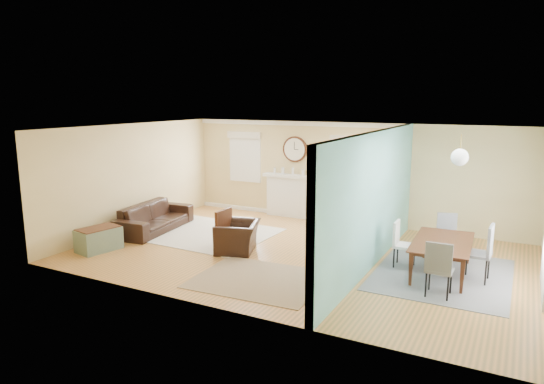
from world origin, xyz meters
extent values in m
plane|color=olive|center=(0.00, 0.00, 0.00)|extent=(9.00, 9.00, 0.00)
cube|color=tan|center=(0.00, 3.00, 1.30)|extent=(9.00, 0.02, 2.60)
cube|color=tan|center=(0.00, -3.00, 1.30)|extent=(9.00, 0.02, 2.60)
cube|color=tan|center=(-4.50, 0.00, 1.30)|extent=(0.02, 6.00, 2.60)
cube|color=white|center=(0.00, 0.00, 2.60)|extent=(9.00, 6.00, 0.02)
cube|color=tan|center=(1.50, 1.40, 1.30)|extent=(0.12, 3.20, 2.60)
cube|color=tan|center=(1.50, -2.50, 1.30)|extent=(0.12, 1.00, 2.60)
cube|color=tan|center=(1.50, -1.10, 2.40)|extent=(0.12, 1.80, 0.40)
cube|color=white|center=(1.43, -0.20, 1.10)|extent=(0.04, 0.12, 2.20)
cube|color=white|center=(1.43, -2.00, 1.10)|extent=(0.04, 0.12, 2.20)
cube|color=white|center=(1.43, -1.10, 2.20)|extent=(0.04, 1.92, 0.12)
cube|color=#60ADA3|center=(1.57, 0.00, 1.30)|extent=(0.02, 6.00, 2.60)
cube|color=white|center=(-1.50, 2.88, 0.55)|extent=(1.50, 0.24, 1.10)
cube|color=white|center=(-1.50, 2.85, 1.13)|extent=(1.70, 0.30, 0.08)
cube|color=black|center=(-1.50, 2.98, 0.50)|extent=(0.85, 0.02, 0.75)
cube|color=gold|center=(-1.50, 2.87, 0.42)|extent=(0.85, 0.02, 0.62)
cylinder|color=#4C2411|center=(-1.50, 2.97, 1.85)|extent=(0.70, 0.06, 0.70)
cylinder|color=silver|center=(-1.50, 2.94, 1.85)|extent=(0.60, 0.01, 0.60)
cube|color=black|center=(-1.50, 2.93, 1.95)|extent=(0.02, 0.01, 0.20)
cube|color=black|center=(-1.44, 2.93, 1.85)|extent=(0.12, 0.01, 0.02)
cube|color=white|center=(-3.05, 2.98, 1.55)|extent=(0.90, 0.03, 1.30)
cube|color=white|center=(-3.05, 2.95, 1.55)|extent=(1.00, 0.04, 1.40)
cube|color=beige|center=(-3.05, 2.91, 2.18)|extent=(1.05, 0.10, 0.18)
cube|color=white|center=(0.05, 2.98, 1.55)|extent=(0.90, 0.03, 1.30)
cube|color=white|center=(0.05, 2.95, 1.55)|extent=(1.00, 0.04, 1.40)
cube|color=beige|center=(0.05, 2.91, 2.18)|extent=(1.05, 0.10, 0.18)
cylinder|color=gold|center=(3.00, 0.00, 2.45)|extent=(0.02, 0.02, 0.30)
sphere|color=white|center=(3.00, 0.00, 2.20)|extent=(0.30, 0.30, 0.30)
cube|color=beige|center=(-2.59, 0.39, 0.01)|extent=(3.02, 2.64, 0.02)
cube|color=#9B8466|center=(-0.05, -1.66, 0.01)|extent=(2.34, 1.96, 0.01)
cube|color=slate|center=(2.83, 0.14, 0.01)|extent=(2.33, 2.91, 0.01)
imported|color=black|center=(-3.92, 0.05, 0.33)|extent=(1.18, 2.37, 0.66)
imported|color=black|center=(-1.25, -0.41, 0.32)|extent=(1.13, 1.21, 0.63)
imported|color=#177B4D|center=(0.40, 2.07, 0.31)|extent=(0.93, 0.94, 0.63)
cube|color=slate|center=(-3.90, -1.74, 0.24)|extent=(0.69, 0.96, 0.48)
cube|color=#4C2411|center=(-3.90, -1.74, 0.49)|extent=(0.66, 0.91, 0.02)
cube|color=#976D4C|center=(1.10, 1.61, 0.40)|extent=(0.49, 1.48, 0.80)
cube|color=#4C2411|center=(0.85, 1.17, 0.55)|extent=(0.01, 0.39, 0.22)
cube|color=#4C2411|center=(0.85, 1.17, 0.28)|extent=(0.01, 0.39, 0.22)
cube|color=#4C2411|center=(0.85, 1.61, 0.55)|extent=(0.01, 0.39, 0.22)
cube|color=#4C2411|center=(0.85, 1.61, 0.28)|extent=(0.01, 0.39, 0.22)
cube|color=#4C2411|center=(0.85, 2.06, 0.55)|extent=(0.01, 0.39, 0.22)
cube|color=#4C2411|center=(0.85, 2.06, 0.28)|extent=(0.01, 0.39, 0.22)
imported|color=black|center=(1.08, 1.61, 1.11)|extent=(0.18, 1.09, 0.63)
cylinder|color=white|center=(1.07, 0.39, 0.27)|extent=(0.36, 0.36, 0.53)
imported|color=#337F33|center=(1.07, 0.39, 0.72)|extent=(0.45, 0.43, 0.39)
imported|color=#4C2411|center=(2.83, 0.14, 0.32)|extent=(1.08, 1.85, 0.64)
cube|color=slate|center=(2.73, 1.24, 0.42)|extent=(0.48, 0.48, 0.05)
cube|color=slate|center=(2.73, 1.24, 0.65)|extent=(0.39, 0.15, 0.47)
cylinder|color=black|center=(2.85, 1.43, 0.20)|extent=(0.03, 0.03, 0.39)
cylinder|color=black|center=(2.93, 1.13, 0.20)|extent=(0.03, 0.03, 0.39)
cylinder|color=black|center=(2.54, 1.35, 0.20)|extent=(0.03, 0.03, 0.39)
cylinder|color=black|center=(2.62, 1.05, 0.20)|extent=(0.03, 0.03, 0.39)
cube|color=slate|center=(2.92, -0.91, 0.45)|extent=(0.42, 0.42, 0.05)
cube|color=slate|center=(2.92, -0.91, 0.70)|extent=(0.42, 0.05, 0.50)
cylinder|color=black|center=(2.75, -1.08, 0.21)|extent=(0.03, 0.03, 0.42)
cylinder|color=black|center=(2.75, -0.74, 0.21)|extent=(0.03, 0.03, 0.42)
cylinder|color=black|center=(3.09, -1.08, 0.21)|extent=(0.03, 0.03, 0.42)
cylinder|color=black|center=(3.09, -0.74, 0.21)|extent=(0.03, 0.03, 0.42)
cube|color=white|center=(2.10, 0.23, 0.42)|extent=(0.40, 0.40, 0.05)
cube|color=white|center=(2.10, 0.23, 0.66)|extent=(0.06, 0.39, 0.47)
cylinder|color=black|center=(1.94, 0.39, 0.20)|extent=(0.03, 0.03, 0.39)
cylinder|color=black|center=(2.26, 0.39, 0.20)|extent=(0.03, 0.03, 0.39)
cylinder|color=black|center=(1.95, 0.07, 0.20)|extent=(0.03, 0.03, 0.39)
cylinder|color=black|center=(2.27, 0.07, 0.20)|extent=(0.03, 0.03, 0.39)
cube|color=slate|center=(3.39, 0.10, 0.49)|extent=(0.49, 0.49, 0.05)
cube|color=slate|center=(3.39, 0.10, 0.77)|extent=(0.08, 0.46, 0.55)
cylinder|color=black|center=(3.57, -0.10, 0.23)|extent=(0.03, 0.03, 0.46)
cylinder|color=black|center=(3.20, -0.08, 0.23)|extent=(0.03, 0.03, 0.46)
cylinder|color=black|center=(3.59, 0.27, 0.23)|extent=(0.03, 0.03, 0.46)
cylinder|color=black|center=(3.22, 0.30, 0.23)|extent=(0.03, 0.03, 0.46)
camera|label=1|loc=(3.97, -8.83, 3.20)|focal=32.00mm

